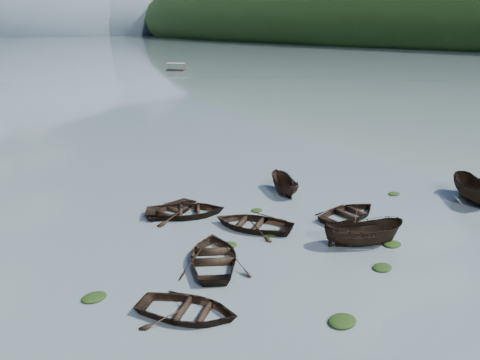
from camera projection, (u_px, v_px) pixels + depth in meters
ground_plane at (385, 285)px, 22.10m from camera, size 2400.00×2400.00×0.00m
haze_mtn_c at (9, 34)px, 799.05m from camera, size 520.00×520.00×260.00m
haze_mtn_d at (111, 34)px, 897.19m from camera, size 520.00×520.00×220.00m
rowboat_0 at (188, 315)px, 19.74m from camera, size 5.23×5.42×0.92m
rowboat_1 at (214, 262)px, 24.20m from camera, size 5.74×6.26×1.06m
rowboat_2 at (362, 245)px, 26.12m from camera, size 4.71×3.63×1.72m
rowboat_3 at (253, 228)px, 28.38m from camera, size 5.57×5.93×1.00m
rowboat_4 at (349, 217)px, 29.99m from camera, size 4.70×3.46×0.94m
rowboat_5 at (472, 201)px, 32.84m from camera, size 4.46×5.01×1.89m
rowboat_6 at (186, 215)px, 30.24m from camera, size 6.17×5.58×1.05m
rowboat_7 at (170, 213)px, 30.64m from camera, size 4.85×4.20×0.84m
rowboat_8 at (284, 193)px, 34.39m from camera, size 2.75×4.11×1.49m
weed_clump_0 at (342, 323)px, 19.26m from camera, size 1.26×1.03×0.28m
weed_clump_1 at (272, 234)px, 27.48m from camera, size 1.05×0.84×0.23m
weed_clump_2 at (382, 268)px, 23.59m from camera, size 1.08×0.86×0.23m
weed_clump_3 at (257, 211)px, 30.98m from camera, size 0.83×0.70×0.18m
weed_clump_4 at (392, 245)px, 26.14m from camera, size 1.11×0.88×0.23m
weed_clump_5 at (94, 299)px, 20.98m from camera, size 1.13×0.92×0.24m
weed_clump_6 at (229, 246)px, 26.02m from camera, size 1.00×0.84×0.21m
weed_clump_7 at (394, 194)px, 34.04m from camera, size 0.95×0.76×0.21m
pontoon_right at (176, 71)px, 131.50m from camera, size 4.94×5.33×1.97m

